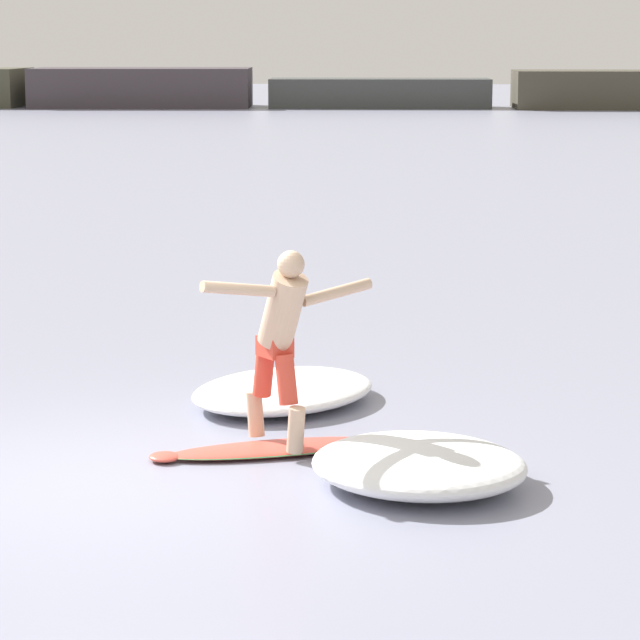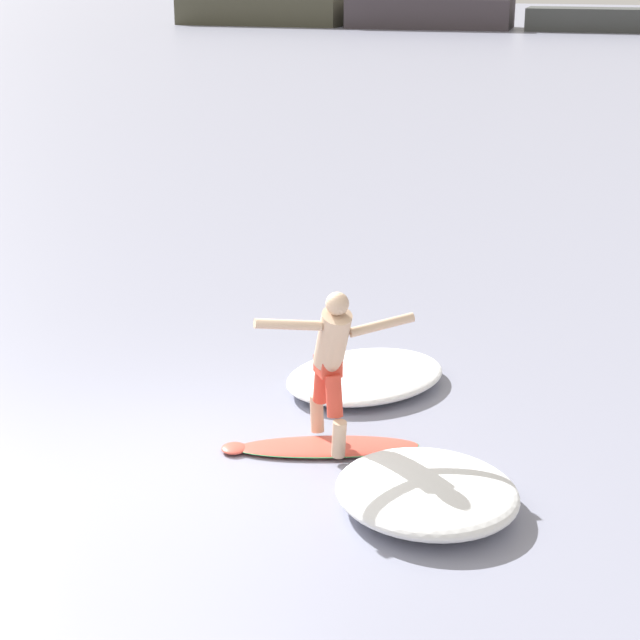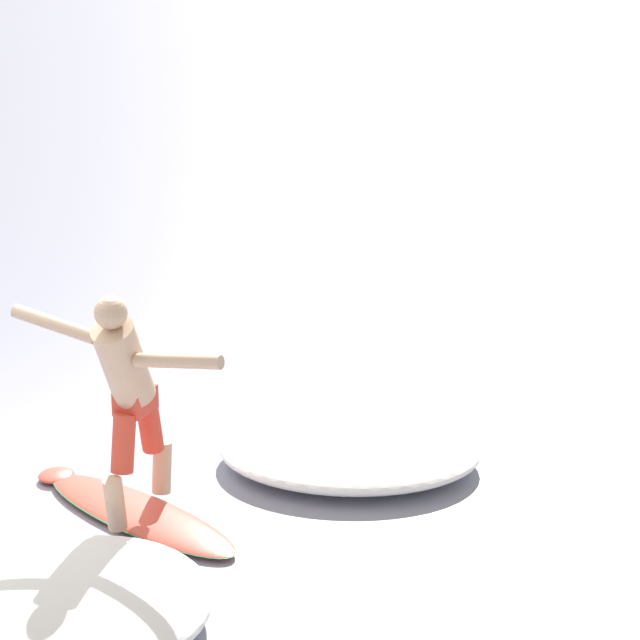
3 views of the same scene
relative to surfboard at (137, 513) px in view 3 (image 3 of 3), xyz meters
The scene contains 4 objects.
surfboard is the anchor object (origin of this frame).
surfer 0.97m from the surfboard, 36.87° to the right, with size 1.27×1.01×1.59m.
wave_foam_at_tail 1.67m from the surfboard, 91.81° to the left, with size 2.24×2.37×0.24m.
wave_foam_at_nose 1.43m from the surfboard, 34.76° to the right, with size 2.24×2.24×0.31m.
Camera 3 is at (9.70, -2.35, 4.70)m, focal length 85.00 mm.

